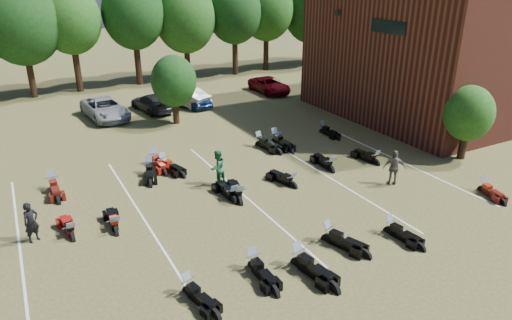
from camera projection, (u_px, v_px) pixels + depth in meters
ground at (327, 205)px, 21.55m from camera, size 160.00×160.00×0.00m
car_2 at (105, 109)px, 34.06m from camera, size 3.11×5.69×1.51m
car_3 at (152, 103)px, 35.92m from camera, size 2.68×4.94×1.36m
car_4 at (193, 97)px, 37.26m from camera, size 2.09×4.41×1.46m
car_5 at (186, 97)px, 37.25m from camera, size 3.21×4.74×1.48m
car_6 at (269, 85)px, 41.48m from camera, size 2.25×4.87×1.35m
car_7 at (326, 78)px, 44.28m from camera, size 1.94×4.63×1.34m
person_black at (31, 222)px, 18.38m from camera, size 0.75×0.66×1.73m
person_green at (217, 168)px, 23.26m from camera, size 1.14×1.03×1.91m
person_grey at (394, 168)px, 23.34m from camera, size 1.15×1.00×1.86m
motorcycle_0 at (189, 294)px, 15.60m from camera, size 1.13×2.19×1.17m
motorcycle_1 at (253, 269)px, 16.92m from camera, size 0.71×2.21×1.23m
motorcycle_2 at (298, 266)px, 17.09m from camera, size 1.16×2.56×1.38m
motorcycle_3 at (328, 241)px, 18.66m from camera, size 1.48×2.43×1.29m
motorcycle_4 at (389, 233)px, 19.26m from camera, size 0.90×2.15×1.16m
motorcycle_6 at (482, 191)px, 22.94m from camera, size 1.16×2.09×1.11m
motorcycle_7 at (73, 239)px, 18.83m from camera, size 0.87×2.16×1.17m
motorcycle_8 at (116, 233)px, 19.26m from camera, size 0.83×2.24×1.23m
motorcycle_9 at (233, 202)px, 21.87m from camera, size 0.84×2.35×1.29m
motorcycle_10 at (240, 203)px, 21.78m from camera, size 1.19×2.52×1.35m
motorcycle_11 at (331, 171)px, 25.23m from camera, size 0.92×2.40×1.31m
motorcycle_12 at (292, 187)px, 23.36m from camera, size 1.25×2.36×1.26m
motorcycle_13 at (375, 164)px, 26.15m from camera, size 0.95×2.30×1.25m
motorcycle_14 at (54, 189)px, 23.18m from camera, size 0.81×2.37×1.31m
motorcycle_15 at (155, 164)px, 26.15m from camera, size 0.81×2.35×1.30m
motorcycle_16 at (150, 173)px, 25.02m from camera, size 1.28×2.43×1.30m
motorcycle_17 at (164, 168)px, 25.61m from camera, size 1.36×2.42×1.28m
motorcycle_18 at (275, 144)px, 29.31m from camera, size 0.81×2.53×1.41m
motorcycle_19 at (260, 146)px, 28.85m from camera, size 1.25×2.52×1.35m
motorcycle_20 at (323, 133)px, 31.22m from camera, size 0.71×2.15×1.19m
brick_building at (485, 37)px, 36.54m from camera, size 25.40×15.20×10.70m
tree_line at (133, 17)px, 42.23m from camera, size 56.00×6.00×9.79m
young_tree_near_building at (469, 113)px, 25.95m from camera, size 2.80×2.80×4.16m
young_tree_midfield at (174, 81)px, 32.06m from camera, size 3.20×3.20×4.70m
parking_lines at (242, 194)px, 22.65m from camera, size 20.10×14.00×0.01m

